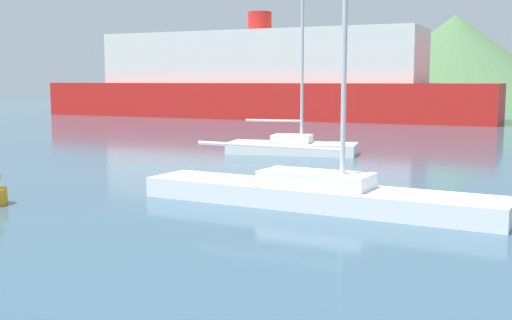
% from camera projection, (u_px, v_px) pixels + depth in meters
% --- Properties ---
extents(sailboat_inner, '(8.97, 4.34, 9.45)m').
position_uv_depth(sailboat_inner, '(316.00, 191.00, 15.34)').
color(sailboat_inner, white).
rests_on(sailboat_inner, ground_plane).
extents(sailboat_middle, '(5.39, 2.18, 7.11)m').
position_uv_depth(sailboat_middle, '(292.00, 145.00, 26.51)').
color(sailboat_middle, white).
rests_on(sailboat_middle, ground_plane).
extents(ferry_distant, '(38.14, 16.49, 8.53)m').
position_uv_depth(ferry_distant, '(260.00, 80.00, 52.55)').
color(ferry_distant, red).
rests_on(ferry_distant, ground_plane).
extents(hill_west, '(55.81, 55.81, 8.56)m').
position_uv_depth(hill_west, '(271.00, 71.00, 88.29)').
color(hill_west, '#3D6038').
rests_on(hill_west, ground_plane).
extents(hill_central, '(28.83, 28.83, 10.82)m').
position_uv_depth(hill_central, '(454.00, 60.00, 76.64)').
color(hill_central, '#476B42').
rests_on(hill_central, ground_plane).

